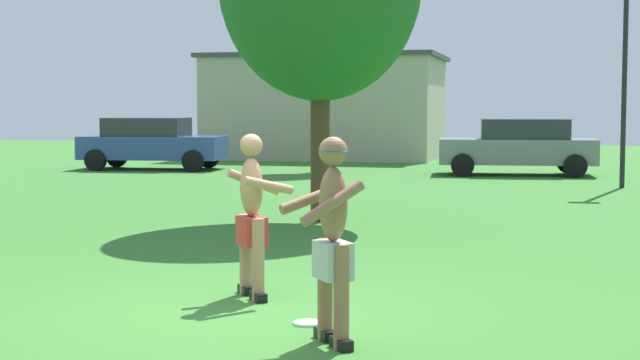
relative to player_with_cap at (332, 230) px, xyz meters
The scene contains 9 objects.
ground_plane 1.85m from the player_with_cap, 136.81° to the left, with size 80.00×80.00×0.00m, color #38752D.
player_with_cap is the anchor object (origin of this frame).
player_in_red 2.13m from the player_with_cap, 125.23° to the left, with size 0.75×0.83×1.69m.
frisbee 1.22m from the player_with_cap, 119.16° to the left, with size 0.27×0.27×0.03m, color white.
car_gray_near_post 20.16m from the player_with_cap, 87.42° to the left, with size 4.44×2.33×1.58m.
car_blue_mid_lot 22.41m from the player_with_cap, 116.79° to the left, with size 4.43×2.31×1.58m.
lamp_post 17.01m from the player_with_cap, 78.15° to the left, with size 0.60×0.24×6.17m.
outbuilding_behind_lot 28.58m from the player_with_cap, 102.85° to the left, with size 8.51×6.07×3.80m.
tree_left_field 20.92m from the player_with_cap, 103.25° to the left, with size 2.19×2.19×5.17m.
Camera 1 is at (2.88, -8.86, 1.99)m, focal length 54.71 mm.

